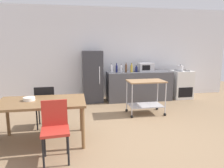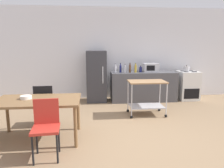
% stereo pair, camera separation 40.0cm
% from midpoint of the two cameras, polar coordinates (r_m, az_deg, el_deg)
% --- Properties ---
extents(ground_plane, '(12.00, 12.00, 0.00)m').
position_cam_midpoint_polar(ground_plane, '(4.10, 7.69, -14.09)').
color(ground_plane, '#8C7051').
extents(back_wall, '(8.40, 0.12, 2.90)m').
position_cam_midpoint_polar(back_wall, '(6.89, 1.84, 8.33)').
color(back_wall, white).
rests_on(back_wall, ground_plane).
extents(kitchen_counter, '(2.00, 0.64, 0.90)m').
position_cam_midpoint_polar(kitchen_counter, '(6.60, 10.24, -0.66)').
color(kitchen_counter, '#4C4C51').
rests_on(kitchen_counter, ground_plane).
extents(dining_table, '(1.50, 0.90, 0.75)m').
position_cam_midpoint_polar(dining_table, '(3.92, -16.89, -5.21)').
color(dining_table, brown).
rests_on(dining_table, ground_plane).
extents(chair_red, '(0.43, 0.43, 0.89)m').
position_cam_midpoint_polar(chair_red, '(3.32, -14.22, -10.68)').
color(chair_red, '#B72D23').
rests_on(chair_red, ground_plane).
extents(chair_black, '(0.41, 0.41, 0.89)m').
position_cam_midpoint_polar(chair_black, '(4.58, -15.54, -4.87)').
color(chair_black, black).
rests_on(chair_black, ground_plane).
extents(stove_oven, '(0.60, 0.61, 0.92)m').
position_cam_midpoint_polar(stove_oven, '(7.15, 21.45, -0.37)').
color(stove_oven, white).
rests_on(stove_oven, ground_plane).
extents(refrigerator, '(0.60, 0.63, 1.55)m').
position_cam_midpoint_polar(refrigerator, '(6.41, -2.50, 2.11)').
color(refrigerator, '#333338').
rests_on(refrigerator, ground_plane).
extents(kitchen_cart, '(0.91, 0.57, 0.85)m').
position_cam_midpoint_polar(kitchen_cart, '(5.24, 11.62, -2.20)').
color(kitchen_cart, '#A37A51').
rests_on(kitchen_cart, ground_plane).
extents(bottle_olive_oil, '(0.06, 0.06, 0.26)m').
position_cam_midpoint_polar(bottle_olive_oil, '(6.39, 2.72, 4.20)').
color(bottle_olive_oil, silver).
rests_on(bottle_olive_oil, kitchen_counter).
extents(bottle_soda, '(0.06, 0.06, 0.28)m').
position_cam_midpoint_polar(bottle_soda, '(6.33, 4.14, 4.18)').
color(bottle_soda, navy).
rests_on(bottle_soda, kitchen_counter).
extents(bottle_vinegar, '(0.07, 0.07, 0.25)m').
position_cam_midpoint_polar(bottle_vinegar, '(6.34, 5.38, 4.04)').
color(bottle_vinegar, silver).
rests_on(bottle_vinegar, kitchen_counter).
extents(bottle_wine, '(0.06, 0.06, 0.30)m').
position_cam_midpoint_polar(bottle_wine, '(6.32, 6.72, 4.25)').
color(bottle_wine, '#4C2D19').
rests_on(bottle_wine, kitchen_counter).
extents(bottle_sparkling_water, '(0.07, 0.07, 0.28)m').
position_cam_midpoint_polar(bottle_sparkling_water, '(6.37, 8.23, 4.15)').
color(bottle_sparkling_water, gold).
rests_on(bottle_sparkling_water, kitchen_counter).
extents(bottle_soy_sauce, '(0.08, 0.08, 0.20)m').
position_cam_midpoint_polar(bottle_soy_sauce, '(6.48, 9.56, 3.91)').
color(bottle_soy_sauce, navy).
rests_on(bottle_soy_sauce, kitchen_counter).
extents(microwave, '(0.46, 0.35, 0.26)m').
position_cam_midpoint_polar(microwave, '(6.67, 12.14, 4.42)').
color(microwave, silver).
rests_on(microwave, kitchen_counter).
extents(fruit_bowl, '(0.20, 0.20, 0.06)m').
position_cam_midpoint_polar(fruit_bowl, '(4.00, -19.80, -3.44)').
color(fruit_bowl, white).
rests_on(fruit_bowl, dining_table).
extents(kettle, '(0.24, 0.17, 0.19)m').
position_cam_midpoint_polar(kettle, '(6.93, 21.24, 3.92)').
color(kettle, silver).
rests_on(kettle, stove_oven).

